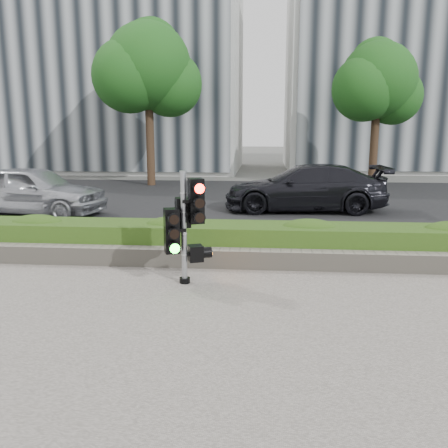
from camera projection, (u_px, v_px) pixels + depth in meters
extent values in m
plane|color=#51514C|center=(220.00, 306.00, 6.98)|extent=(120.00, 120.00, 0.00)
cube|color=#9E9389|center=(196.00, 401.00, 4.54)|extent=(16.00, 11.00, 0.03)
cube|color=black|center=(247.00, 202.00, 16.74)|extent=(60.00, 13.00, 0.02)
cube|color=gray|center=(234.00, 249.00, 10.04)|extent=(60.00, 0.25, 0.12)
cube|color=gray|center=(230.00, 258.00, 8.79)|extent=(12.00, 0.32, 0.34)
cube|color=#5B8629|center=(232.00, 241.00, 9.39)|extent=(12.00, 1.00, 0.68)
cube|color=#B7B7B2|center=(108.00, 45.00, 28.69)|extent=(16.00, 9.00, 15.00)
cube|color=#B7B7B2|center=(435.00, 71.00, 29.26)|extent=(18.00, 10.00, 12.00)
cylinder|color=black|center=(150.00, 140.00, 21.11)|extent=(0.36, 0.36, 4.03)
sphere|color=#194A15|center=(148.00, 66.00, 20.48)|extent=(3.74, 3.74, 3.74)
sphere|color=#194A15|center=(170.00, 84.00, 20.90)|extent=(2.88, 2.88, 2.88)
sphere|color=#194A15|center=(129.00, 76.00, 20.20)|extent=(3.17, 3.17, 3.17)
sphere|color=#194A15|center=(151.00, 48.00, 21.01)|extent=(2.59, 2.59, 2.59)
cylinder|color=black|center=(374.00, 145.00, 21.29)|extent=(0.36, 0.36, 3.58)
sphere|color=#194A15|center=(378.00, 80.00, 20.73)|extent=(3.33, 3.33, 3.33)
sphere|color=#194A15|center=(393.00, 96.00, 21.10)|extent=(2.56, 2.56, 2.56)
sphere|color=#194A15|center=(364.00, 89.00, 20.48)|extent=(2.82, 2.82, 2.82)
sphere|color=#194A15|center=(376.00, 64.00, 21.20)|extent=(2.30, 2.30, 2.30)
cylinder|color=black|center=(185.00, 280.00, 7.92)|extent=(0.18, 0.18, 0.09)
cylinder|color=gray|center=(184.00, 229.00, 7.75)|extent=(0.09, 0.09, 1.83)
cylinder|color=gray|center=(183.00, 172.00, 7.56)|extent=(0.12, 0.12, 0.04)
cube|color=#FF1107|center=(196.00, 201.00, 7.68)|extent=(0.30, 0.30, 0.73)
cube|color=#14E51E|center=(172.00, 231.00, 7.67)|extent=(0.30, 0.30, 0.73)
cube|color=black|center=(183.00, 212.00, 7.90)|extent=(0.30, 0.30, 0.50)
cube|color=orange|center=(196.00, 253.00, 7.91)|extent=(0.30, 0.30, 0.27)
imported|color=#B5B6BD|center=(33.00, 190.00, 14.06)|extent=(4.53, 2.38, 1.47)
imported|color=black|center=(305.00, 188.00, 14.76)|extent=(5.05, 2.21, 1.45)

